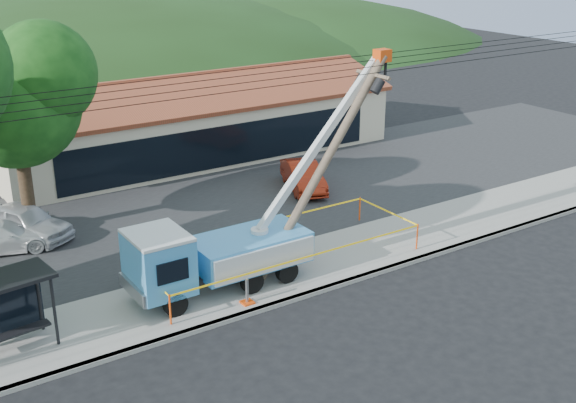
% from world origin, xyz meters
% --- Properties ---
extents(ground, '(120.00, 120.00, 0.00)m').
position_xyz_m(ground, '(0.00, 0.00, 0.00)').
color(ground, black).
rests_on(ground, ground).
extents(curb, '(60.00, 0.25, 0.15)m').
position_xyz_m(curb, '(0.00, 2.10, 0.07)').
color(curb, '#9E9A94').
rests_on(curb, ground).
extents(sidewalk, '(60.00, 4.00, 0.15)m').
position_xyz_m(sidewalk, '(0.00, 4.00, 0.07)').
color(sidewalk, '#9E9A94').
rests_on(sidewalk, ground).
extents(parking_lot, '(60.00, 12.00, 0.10)m').
position_xyz_m(parking_lot, '(0.00, 12.00, 0.05)').
color(parking_lot, '#28282B').
rests_on(parking_lot, ground).
extents(strip_mall, '(22.50, 8.53, 4.67)m').
position_xyz_m(strip_mall, '(4.00, 19.98, 1.88)').
color(strip_mall, beige).
rests_on(strip_mall, ground).
extents(tree_lot, '(6.30, 5.60, 8.94)m').
position_xyz_m(tree_lot, '(-7.00, 13.00, 6.21)').
color(tree_lot, '#332316').
rests_on(tree_lot, ground).
extents(hill_center, '(89.60, 64.00, 32.00)m').
position_xyz_m(hill_center, '(10.00, 55.00, 0.00)').
color(hill_center, '#1B3212').
rests_on(hill_center, ground).
extents(hill_east, '(72.80, 52.00, 26.00)m').
position_xyz_m(hill_east, '(30.00, 55.00, 0.00)').
color(hill_east, '#1B3212').
rests_on(hill_east, ground).
extents(utility_truck, '(10.52, 3.53, 7.86)m').
position_xyz_m(utility_truck, '(-2.89, 4.16, 1.56)').
color(utility_truck, black).
rests_on(utility_truck, ground).
extents(leaning_pole, '(5.68, 1.83, 7.81)m').
position_xyz_m(leaning_pole, '(1.75, 3.89, 4.37)').
color(leaning_pole, brown).
rests_on(leaning_pole, ground).
extents(bus_shelter, '(2.68, 1.84, 2.43)m').
position_xyz_m(bus_shelter, '(-9.88, 4.18, 1.92)').
color(bus_shelter, black).
rests_on(bus_shelter, ground).
extents(caution_tape, '(10.75, 3.69, 1.07)m').
position_xyz_m(caution_tape, '(-0.01, 4.55, 0.94)').
color(caution_tape, '#F7470D').
rests_on(caution_tape, ground).
extents(car_silver, '(3.64, 4.58, 1.46)m').
position_xyz_m(car_silver, '(-7.33, 12.58, 0.00)').
color(car_silver, silver).
rests_on(car_silver, ground).
extents(car_red, '(2.78, 4.40, 1.37)m').
position_xyz_m(car_red, '(5.69, 11.21, 0.00)').
color(car_red, '#9C230F').
rests_on(car_red, ground).
extents(car_white, '(4.58, 2.82, 1.24)m').
position_xyz_m(car_white, '(-8.52, 11.83, 0.00)').
color(car_white, white).
rests_on(car_white, ground).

